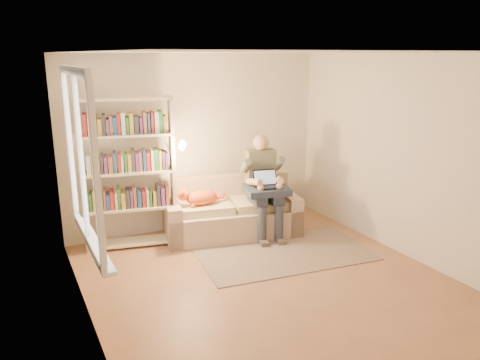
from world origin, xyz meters
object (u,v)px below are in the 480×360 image
sofa (231,214)px  laptop (268,182)px  person (263,181)px  bookshelf (129,166)px  cat (200,197)px

sofa → laptop: (0.40, -0.38, 0.53)m
person → laptop: 0.14m
laptop → bookshelf: bearing=174.4°
sofa → bookshelf: size_ratio=1.00×
person → cat: (-0.89, 0.22, -0.18)m
sofa → cat: 0.59m
sofa → person: size_ratio=1.41×
bookshelf → person: bearing=-1.4°
sofa → person: 0.70m
person → laptop: bearing=-82.4°
cat → bookshelf: bearing=178.7°
person → bookshelf: size_ratio=0.71×
person → cat: person is taller
person → bookshelf: bookshelf is taller
person → cat: 0.94m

